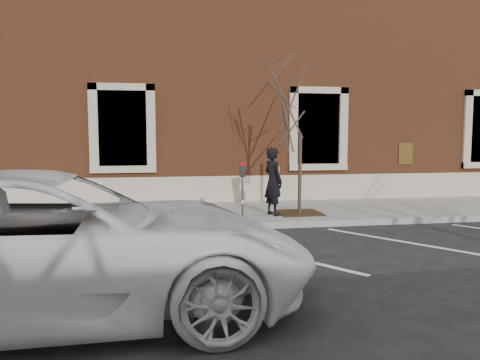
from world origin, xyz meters
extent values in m
plane|color=#28282B|center=(0.00, 0.00, 0.00)|extent=(120.00, 120.00, 0.00)
cube|color=#A09E96|center=(0.00, 1.75, 0.07)|extent=(40.00, 3.50, 0.15)
cube|color=#9E9E99|center=(0.00, -0.05, 0.07)|extent=(40.00, 0.12, 0.15)
cube|color=brown|center=(0.00, 7.75, 4.00)|extent=(40.00, 8.50, 8.00)
cube|color=#BEAB91|center=(0.00, 3.53, 0.55)|extent=(40.00, 0.06, 0.80)
cube|color=black|center=(-3.00, 3.65, 2.40)|extent=(1.40, 0.30, 2.20)
cube|color=#BEAB91|center=(-3.00, 3.48, 1.20)|extent=(1.90, 0.20, 0.20)
cube|color=black|center=(3.00, 3.65, 2.40)|extent=(1.40, 0.30, 2.20)
cube|color=#BEAB91|center=(3.00, 3.48, 1.20)|extent=(1.90, 0.20, 0.20)
imported|color=black|center=(0.91, 0.91, 1.02)|extent=(0.62, 0.74, 1.74)
cylinder|color=#595B60|center=(-0.02, 0.14, 0.68)|extent=(0.05, 0.05, 1.06)
cube|color=black|center=(-0.02, 0.14, 1.35)|extent=(0.13, 0.10, 0.28)
cube|color=#B20B0E|center=(-0.02, 0.14, 1.52)|extent=(0.12, 0.09, 0.06)
cube|color=white|center=(-0.02, 0.09, 0.63)|extent=(0.05, 0.00, 0.07)
cube|color=#402C14|center=(1.66, 1.04, 0.16)|extent=(1.11, 1.11, 0.03)
cylinder|color=#443429|center=(1.66, 1.04, 1.20)|extent=(0.10, 0.10, 2.09)
imported|color=white|center=(-3.24, -4.83, 0.89)|extent=(6.50, 3.19, 1.78)
camera|label=1|loc=(-1.93, -10.68, 2.19)|focal=35.00mm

